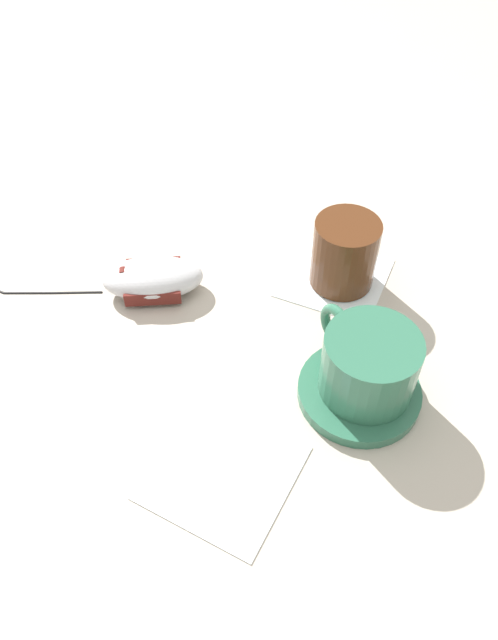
% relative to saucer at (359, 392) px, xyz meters
% --- Properties ---
extents(ground_plane, '(3.00, 3.00, 0.00)m').
position_rel_saucer_xyz_m(ground_plane, '(-0.06, -0.13, -0.01)').
color(ground_plane, '#B2A899').
extents(saucer, '(0.12, 0.12, 0.01)m').
position_rel_saucer_xyz_m(saucer, '(0.00, 0.00, 0.00)').
color(saucer, '#2D664C').
rests_on(saucer, ground).
extents(coffee_cup, '(0.11, 0.09, 0.07)m').
position_rel_saucer_xyz_m(coffee_cup, '(-0.00, 0.00, 0.04)').
color(coffee_cup, '#2D664C').
rests_on(coffee_cup, saucer).
extents(computer_mouse, '(0.07, 0.12, 0.04)m').
position_rel_saucer_xyz_m(computer_mouse, '(-0.15, -0.21, 0.01)').
color(computer_mouse, silver).
rests_on(computer_mouse, ground).
extents(napkin_under_glass, '(0.15, 0.15, 0.00)m').
position_rel_saucer_xyz_m(napkin_under_glass, '(-0.16, -0.01, -0.01)').
color(napkin_under_glass, white).
rests_on(napkin_under_glass, ground).
extents(drinking_glass, '(0.07, 0.07, 0.08)m').
position_rel_saucer_xyz_m(drinking_glass, '(-0.16, 0.00, 0.04)').
color(drinking_glass, '#4C2814').
rests_on(drinking_glass, napkin_under_glass).
extents(napkin_spare, '(0.17, 0.17, 0.00)m').
position_rel_saucer_xyz_m(napkin_spare, '(0.08, -0.13, -0.01)').
color(napkin_spare, white).
rests_on(napkin_spare, ground).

